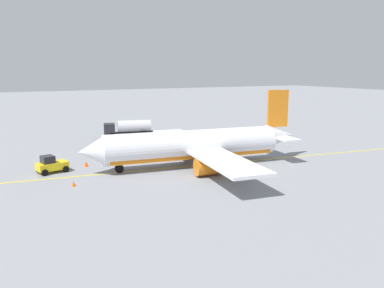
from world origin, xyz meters
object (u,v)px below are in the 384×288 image
Objects in this scene: airplane at (195,146)px; pushback_tug at (51,165)px; safety_cone_nose at (86,164)px; safety_cone_wingtip at (73,184)px; fuel_tanker at (129,128)px; refueling_worker at (179,140)px.

airplane is 7.80× the size of pushback_tug.
airplane is 44.01× the size of safety_cone_nose.
airplane reaches higher than safety_cone_nose.
pushback_tug is 5.64× the size of safety_cone_nose.
safety_cone_nose is at bearing -111.15° from safety_cone_wingtip.
safety_cone_nose is at bearing 57.36° from fuel_tanker.
airplane reaches higher than safety_cone_wingtip.
refueling_worker is at bearing 113.10° from fuel_tanker.
fuel_tanker is 14.13× the size of safety_cone_nose.
pushback_tug is 2.31× the size of refueling_worker.
pushback_tug is at bearing -79.71° from safety_cone_wingtip.
airplane is at bearing 153.60° from safety_cone_nose.
airplane is at bearing 163.15° from pushback_tug.
fuel_tanker is 23.22m from safety_cone_nose.
safety_cone_nose is (12.99, -6.45, -2.39)m from airplane.
airplane is 15.06m from refueling_worker.
refueling_worker is 3.05× the size of safety_cone_wingtip.
airplane is 18.02× the size of refueling_worker.
fuel_tanker is 26.78m from pushback_tug.
safety_cone_wingtip is at bearing 60.53° from fuel_tanker.
pushback_tug is 7.27m from safety_cone_wingtip.
fuel_tanker is 31.96m from safety_cone_wingtip.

